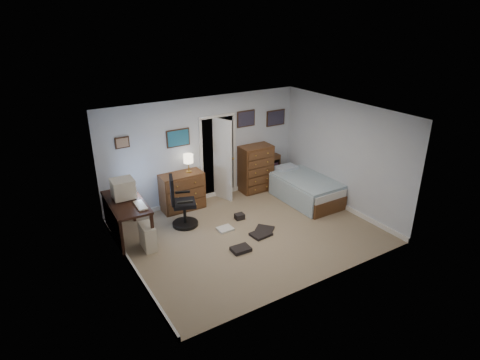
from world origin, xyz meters
The scene contains 15 objects.
floor centered at (0.00, 0.00, -0.01)m, with size 5.00×4.00×0.02m, color gray.
computer_desk centered at (-2.30, 1.11, 0.64)m, with size 0.73×1.48×0.84m.
crt_monitor centered at (-2.18, 1.25, 1.04)m, with size 0.45×0.42×0.40m.
keyboard centered at (-2.02, 0.75, 0.85)m, with size 0.17×0.45×0.03m, color beige.
pc_tower centered at (-2.00, 0.55, 0.25)m, with size 0.25×0.48×0.50m.
office_chair centered at (-1.07, 1.03, 0.44)m, with size 0.70×0.70×1.14m.
media_stack centered at (-2.32, 1.52, 0.39)m, with size 0.16×0.16×0.78m, color maroon.
low_dresser centered at (-0.72, 1.77, 0.44)m, with size 0.98×0.49×0.87m, color brown.
table_lamp centered at (-0.52, 1.77, 1.18)m, with size 0.22×0.22×0.43m.
doorway centered at (0.35, 2.27, 1.00)m, with size 0.96×1.12×2.05m.
tall_dresser centered at (1.30, 1.75, 0.59)m, with size 0.81×0.48×1.19m, color brown.
headboard_bookcase centered at (1.67, 1.86, 0.42)m, with size 0.90×0.27×0.80m.
bed centered at (1.99, 0.67, 0.30)m, with size 1.04×1.93×0.63m.
wall_posters centered at (0.57, 1.98, 1.75)m, with size 4.38×0.04×0.60m.
floor_clutter centered at (-0.10, -0.04, 0.03)m, with size 1.27×1.33×0.13m.
Camera 1 is at (-4.01, -6.07, 4.27)m, focal length 30.00 mm.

